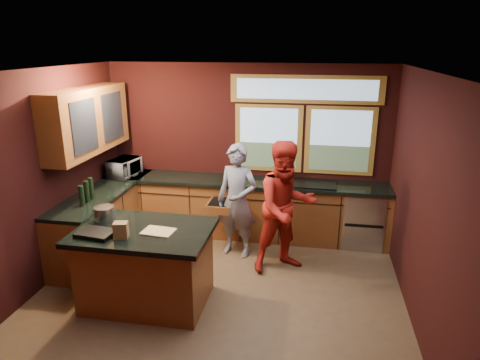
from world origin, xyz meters
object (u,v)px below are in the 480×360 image
(island, at_px, (146,266))
(stock_pot, at_px, (104,214))
(person_red, at_px, (286,207))
(cutting_board, at_px, (158,232))
(person_grey, at_px, (237,201))

(island, height_order, stock_pot, stock_pot)
(person_red, bearing_deg, cutting_board, -168.60)
(person_grey, relative_size, cutting_board, 4.74)
(person_red, height_order, stock_pot, person_red)
(person_grey, height_order, stock_pot, person_grey)
(cutting_board, distance_m, stock_pot, 0.78)
(cutting_board, bearing_deg, island, 165.96)
(person_grey, bearing_deg, stock_pot, -123.14)
(island, xyz_separation_m, cutting_board, (0.20, -0.05, 0.48))
(island, height_order, person_grey, person_grey)
(person_red, xyz_separation_m, stock_pot, (-2.10, -0.95, 0.14))
(person_grey, bearing_deg, island, -106.00)
(person_grey, distance_m, person_red, 0.78)
(cutting_board, relative_size, stock_pot, 1.46)
(island, distance_m, stock_pot, 0.80)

